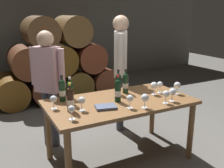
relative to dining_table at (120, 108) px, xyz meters
name	(u,v)px	position (x,y,z in m)	size (l,w,h in m)	color
ground_plane	(119,158)	(0.00, 0.00, -0.67)	(14.00, 14.00, 0.00)	#66635E
cellar_back_wall	(38,27)	(0.00, 4.20, 0.73)	(10.00, 0.24, 2.80)	slate
barrel_stack	(58,65)	(0.00, 2.60, 0.06)	(2.49, 0.90, 1.69)	brown
dining_table	(120,108)	(0.00, 0.00, 0.00)	(1.70, 0.90, 0.76)	brown
wine_bottle_0	(70,99)	(-0.62, -0.06, 0.22)	(0.07, 0.07, 0.31)	black
wine_bottle_1	(118,84)	(0.09, 0.21, 0.23)	(0.07, 0.07, 0.32)	black
wine_bottle_2	(118,90)	(-0.04, -0.02, 0.23)	(0.07, 0.07, 0.32)	black
wine_bottle_3	(70,93)	(-0.55, 0.14, 0.23)	(0.07, 0.07, 0.31)	black
wine_bottle_4	(126,83)	(0.21, 0.22, 0.22)	(0.07, 0.07, 0.31)	#19381E
wine_bottle_5	(62,90)	(-0.60, 0.29, 0.22)	(0.07, 0.07, 0.31)	#19381E
wine_glass_0	(53,100)	(-0.76, 0.09, 0.20)	(0.07, 0.07, 0.15)	white
wine_glass_1	(130,99)	(-0.03, -0.27, 0.20)	(0.07, 0.07, 0.15)	white
wine_glass_2	(72,110)	(-0.68, -0.27, 0.19)	(0.07, 0.07, 0.14)	white
wine_glass_3	(172,92)	(0.52, -0.30, 0.20)	(0.08, 0.08, 0.16)	white
wine_glass_4	(160,85)	(0.60, 0.03, 0.20)	(0.07, 0.07, 0.15)	white
wine_glass_5	(166,94)	(0.41, -0.33, 0.20)	(0.08, 0.08, 0.15)	white
wine_glass_6	(154,86)	(0.48, 0.00, 0.21)	(0.09, 0.09, 0.16)	white
wine_glass_7	(145,98)	(0.12, -0.34, 0.20)	(0.09, 0.09, 0.16)	white
wine_glass_8	(82,101)	(-0.51, -0.10, 0.20)	(0.08, 0.08, 0.15)	white
wine_glass_9	(177,86)	(0.75, -0.12, 0.20)	(0.08, 0.08, 0.16)	white
tasting_notebook	(106,107)	(-0.26, -0.15, 0.11)	(0.22, 0.16, 0.03)	#4C5670
sommelier_presenting	(120,63)	(0.43, 0.75, 0.37)	(0.31, 0.44, 1.72)	#383842
taster_seated_left	(48,80)	(-0.65, 0.72, 0.25)	(0.36, 0.39, 1.54)	#383842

